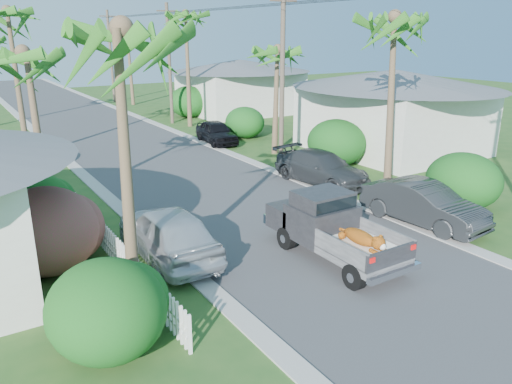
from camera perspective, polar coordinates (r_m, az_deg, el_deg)
ground at (r=14.95m, az=14.15°, el=-10.25°), size 120.00×120.00×0.00m
road at (r=35.94m, az=-15.87°, el=6.08°), size 8.00×100.00×0.02m
curb_left at (r=35.00m, az=-22.62°, el=5.12°), size 0.60×100.00×0.06m
curb_right at (r=37.35m, az=-9.53°, el=6.97°), size 0.60×100.00×0.06m
pickup_truck at (r=16.15m, az=8.17°, el=-3.76°), size 1.98×5.12×2.06m
parked_car_rn at (r=19.59m, az=18.59°, el=-1.33°), size 2.09×4.91×1.58m
parked_car_rm at (r=23.89m, az=7.50°, el=2.74°), size 2.71×5.36×1.49m
parked_car_rf at (r=32.55m, az=-4.55°, el=6.81°), size 2.18×4.39×1.44m
parked_car_ln at (r=16.08m, az=-10.08°, el=-4.58°), size 2.07×5.02×1.70m
palm_l_a at (r=12.42m, az=-15.89°, el=17.33°), size 4.40×4.40×8.20m
palm_l_b at (r=21.10m, az=-24.75°, el=14.21°), size 4.40×4.40×7.40m
palm_l_c at (r=31.12m, az=-26.55°, el=17.92°), size 4.40×4.40×9.20m
palm_r_a at (r=21.97m, az=15.91°, el=18.54°), size 4.40×4.40×8.70m
palm_r_b at (r=29.01m, az=2.37°, el=15.93°), size 4.40×4.40×7.20m
palm_r_c at (r=38.41m, az=-8.05°, el=19.45°), size 4.40×4.40×9.40m
palm_r_d at (r=51.53m, az=-14.46°, el=17.10°), size 4.40×4.40×8.00m
shrub_l_a at (r=11.69m, az=-16.70°, el=-12.77°), size 2.60×2.86×2.20m
shrub_l_b at (r=16.02m, az=-22.84°, el=-4.11°), size 3.00×3.30×2.60m
shrub_l_c at (r=19.92m, az=-23.69°, el=-0.97°), size 2.40×2.64×2.00m
shrub_r_a at (r=21.89m, az=22.62°, el=1.18°), size 2.80×3.08×2.30m
shrub_r_b at (r=27.18m, az=9.16°, el=5.59°), size 3.00×3.30×2.50m
shrub_r_c at (r=34.19m, az=-1.29°, el=7.96°), size 2.60×2.86×2.10m
shrub_r_d at (r=43.14m, az=-7.70°, el=10.20°), size 3.20×3.52×2.60m
picket_fence at (r=16.20m, az=-15.91°, el=-6.19°), size 0.10×11.00×1.00m
house_right_near at (r=31.31m, az=15.29°, el=8.60°), size 8.00×9.00×4.80m
house_right_far at (r=45.35m, az=-1.89°, el=11.75°), size 9.00×8.00×4.60m
utility_pole_b at (r=26.88m, az=3.01°, el=12.88°), size 1.60×0.26×9.00m
utility_pole_c at (r=40.05m, az=-9.86°, el=14.27°), size 1.60×0.26×9.00m
utility_pole_d at (r=54.17m, az=-16.26°, el=14.70°), size 1.60×0.26×9.00m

